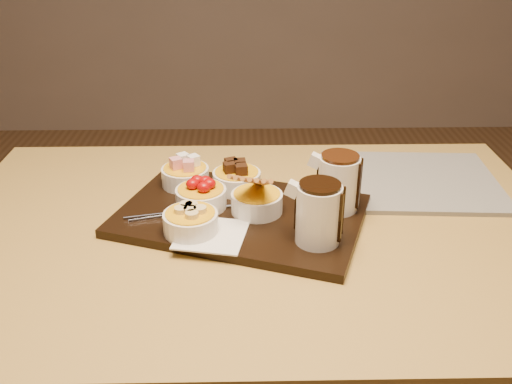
{
  "coord_description": "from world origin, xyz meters",
  "views": [
    {
      "loc": [
        -0.02,
        -0.95,
        1.31
      ],
      "look_at": [
        0.0,
        0.02,
        0.81
      ],
      "focal_mm": 40.0,
      "sensor_mm": 36.0,
      "label": 1
    }
  ],
  "objects_px": {
    "pitcher_dark_chocolate": "(318,215)",
    "pitcher_milk_chocolate": "(338,184)",
    "serving_board": "(241,215)",
    "bowl_strawberries": "(201,198)",
    "dining_table": "(255,268)",
    "newspaper": "(411,181)"
  },
  "relations": [
    {
      "from": "pitcher_dark_chocolate",
      "to": "pitcher_milk_chocolate",
      "type": "distance_m",
      "value": 0.13
    },
    {
      "from": "dining_table",
      "to": "pitcher_dark_chocolate",
      "type": "xyz_separation_m",
      "value": [
        0.11,
        -0.09,
        0.17
      ]
    },
    {
      "from": "bowl_strawberries",
      "to": "newspaper",
      "type": "height_order",
      "value": "bowl_strawberries"
    },
    {
      "from": "dining_table",
      "to": "newspaper",
      "type": "distance_m",
      "value": 0.4
    },
    {
      "from": "serving_board",
      "to": "pitcher_milk_chocolate",
      "type": "xyz_separation_m",
      "value": [
        0.19,
        0.01,
        0.06
      ]
    },
    {
      "from": "pitcher_dark_chocolate",
      "to": "dining_table",
      "type": "bearing_deg",
      "value": 160.12
    },
    {
      "from": "pitcher_dark_chocolate",
      "to": "serving_board",
      "type": "bearing_deg",
      "value": 160.02
    },
    {
      "from": "dining_table",
      "to": "pitcher_milk_chocolate",
      "type": "xyz_separation_m",
      "value": [
        0.16,
        0.03,
        0.17
      ]
    },
    {
      "from": "pitcher_milk_chocolate",
      "to": "pitcher_dark_chocolate",
      "type": "bearing_deg",
      "value": -94.4
    },
    {
      "from": "pitcher_milk_chocolate",
      "to": "newspaper",
      "type": "xyz_separation_m",
      "value": [
        0.19,
        0.15,
        -0.07
      ]
    },
    {
      "from": "bowl_strawberries",
      "to": "pitcher_milk_chocolate",
      "type": "bearing_deg",
      "value": -2.89
    },
    {
      "from": "serving_board",
      "to": "bowl_strawberries",
      "type": "xyz_separation_m",
      "value": [
        -0.08,
        0.02,
        0.03
      ]
    },
    {
      "from": "bowl_strawberries",
      "to": "pitcher_milk_chocolate",
      "type": "distance_m",
      "value": 0.27
    },
    {
      "from": "serving_board",
      "to": "newspaper",
      "type": "xyz_separation_m",
      "value": [
        0.37,
        0.15,
        -0.0
      ]
    },
    {
      "from": "dining_table",
      "to": "bowl_strawberries",
      "type": "bearing_deg",
      "value": 157.11
    },
    {
      "from": "bowl_strawberries",
      "to": "pitcher_milk_chocolate",
      "type": "height_order",
      "value": "pitcher_milk_chocolate"
    },
    {
      "from": "serving_board",
      "to": "bowl_strawberries",
      "type": "relative_size",
      "value": 4.6
    },
    {
      "from": "dining_table",
      "to": "pitcher_milk_chocolate",
      "type": "relative_size",
      "value": 11.12
    },
    {
      "from": "dining_table",
      "to": "serving_board",
      "type": "bearing_deg",
      "value": 140.31
    },
    {
      "from": "serving_board",
      "to": "newspaper",
      "type": "distance_m",
      "value": 0.41
    },
    {
      "from": "pitcher_dark_chocolate",
      "to": "newspaper",
      "type": "bearing_deg",
      "value": 67.4
    },
    {
      "from": "bowl_strawberries",
      "to": "newspaper",
      "type": "distance_m",
      "value": 0.47
    }
  ]
}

